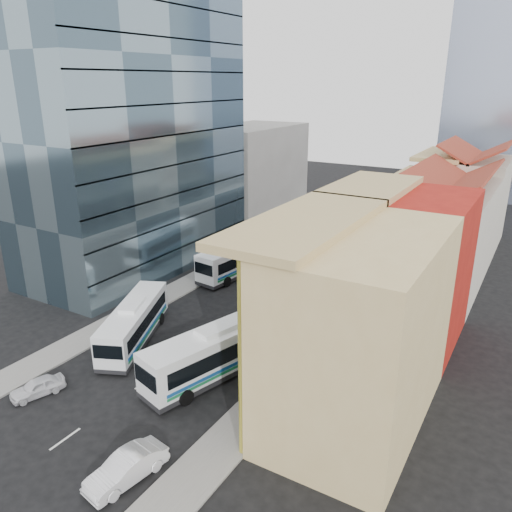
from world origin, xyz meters
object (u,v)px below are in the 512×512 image
Objects in this scene: shophouse_tan at (360,331)px; sedan_right at (126,468)px; bus_left_far at (240,257)px; bus_right at (219,350)px; office_tower at (131,132)px; bus_left_near at (134,322)px; sedan_left at (37,387)px.

shophouse_tan is 3.03× the size of sedan_right.
bus_right is (9.41, -17.74, 0.06)m from bus_left_far.
office_tower is at bearing 161.24° from bus_right.
bus_left_near reaches higher than sedan_right.
sedan_right is (-8.50, -11.45, -5.24)m from shophouse_tan.
sedan_left is (11.80, -22.90, -14.40)m from office_tower.
bus_right reaches higher than bus_left_near.
bus_left_far is 20.09m from bus_right.
bus_right is at bearing -34.67° from office_tower.
office_tower is 6.50× the size of sedan_right.
shophouse_tan is at bearing -24.30° from office_tower.
shophouse_tan is at bearing 44.71° from sedan_left.
bus_left_near is at bearing 141.74° from sedan_right.
bus_right is (20.91, -14.46, -13.05)m from office_tower.
office_tower reaches higher than shophouse_tan.
shophouse_tan is 35.19m from office_tower.
bus_left_near is 3.02× the size of sedan_left.
shophouse_tan is 0.47× the size of office_tower.
bus_left_far is at bearing 120.83° from sedan_right.
sedan_left is at bearing -121.27° from bus_right.
shophouse_tan is 15.19m from sedan_right.
office_tower is 29.51m from sedan_left.
shophouse_tan is 1.30× the size of bus_left_near.
bus_left_far is at bearing 133.85° from bus_right.
office_tower is 22.86m from bus_left_near.
office_tower reaches higher than sedan_left.
shophouse_tan is 26.38m from bus_left_far.
shophouse_tan reaches higher than sedan_right.
sedan_left is (-0.45, -8.89, -1.12)m from bus_left_near.
bus_right is at bearing -27.00° from bus_left_near.
office_tower is (-31.00, 14.00, 9.00)m from shophouse_tan.
sedan_right is (11.00, -28.73, -1.12)m from bus_left_far.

